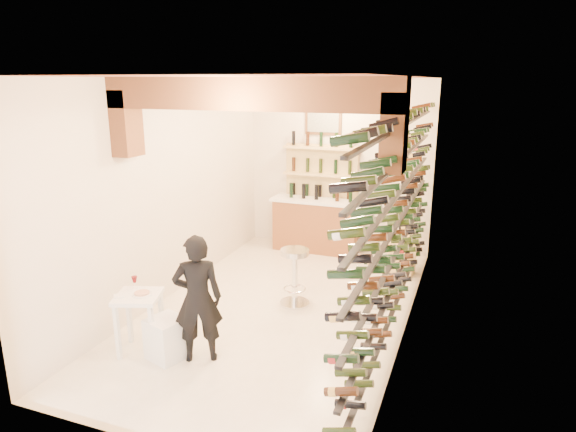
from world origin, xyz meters
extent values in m
plane|color=white|center=(0.00, 0.00, 0.00)|extent=(6.00, 6.00, 0.00)
cube|color=beige|center=(0.00, 3.00, 1.60)|extent=(3.50, 0.02, 3.20)
cube|color=beige|center=(0.00, -3.00, 1.60)|extent=(3.50, 0.02, 3.20)
cube|color=beige|center=(-1.75, 0.00, 1.60)|extent=(0.02, 6.00, 3.20)
cube|color=beige|center=(1.75, 0.00, 1.60)|extent=(0.02, 6.00, 3.20)
cube|color=#A25039|center=(0.00, 0.00, 3.20)|extent=(3.50, 6.00, 0.02)
cube|color=#A26039|center=(0.00, -1.00, 3.02)|extent=(3.50, 0.35, 0.36)
cube|color=#A26039|center=(-1.63, -1.00, 2.65)|extent=(0.24, 0.35, 0.80)
cube|color=#A26039|center=(1.63, -1.00, 2.65)|extent=(0.24, 0.35, 0.80)
cube|color=black|center=(1.59, 0.00, 0.25)|extent=(0.06, 5.70, 0.03)
cube|color=black|center=(1.59, 0.00, 0.65)|extent=(0.06, 5.70, 0.03)
cube|color=black|center=(1.59, 0.00, 1.05)|extent=(0.06, 5.70, 0.03)
cube|color=black|center=(1.59, 0.00, 1.45)|extent=(0.06, 5.70, 0.03)
cube|color=black|center=(1.59, 0.00, 1.85)|extent=(0.06, 5.70, 0.03)
cube|color=black|center=(1.59, 0.00, 2.25)|extent=(0.06, 5.70, 0.03)
cube|color=black|center=(1.59, 0.00, 2.65)|extent=(0.06, 5.70, 0.03)
cube|color=brown|center=(-0.30, 2.65, 0.48)|extent=(1.60, 0.55, 0.96)
cube|color=white|center=(-0.30, 2.65, 0.98)|extent=(1.70, 0.62, 0.05)
cube|color=#D1B675|center=(-0.30, 2.92, 1.00)|extent=(1.40, 0.10, 2.00)
cube|color=#D1B675|center=(-0.30, 2.82, 0.45)|extent=(1.40, 0.28, 0.04)
cube|color=#D1B675|center=(-0.30, 2.82, 0.95)|extent=(1.40, 0.28, 0.04)
cube|color=#D1B675|center=(-0.30, 2.82, 1.45)|extent=(1.40, 0.28, 0.04)
cube|color=#D1B675|center=(-0.30, 2.82, 1.95)|extent=(1.40, 0.28, 0.04)
cube|color=brown|center=(-0.30, 2.97, 2.45)|extent=(0.70, 0.04, 0.55)
cube|color=#99998C|center=(-0.30, 2.94, 2.45)|extent=(0.60, 0.01, 0.45)
cube|color=white|center=(-1.15, -1.66, 0.71)|extent=(0.64, 0.64, 0.05)
cube|color=white|center=(-1.28, -1.92, 0.34)|extent=(0.05, 0.05, 0.68)
cube|color=white|center=(-0.89, -1.79, 0.34)|extent=(0.05, 0.05, 0.68)
cube|color=white|center=(-1.41, -1.54, 0.34)|extent=(0.05, 0.05, 0.68)
cube|color=white|center=(-1.02, -1.41, 0.34)|extent=(0.05, 0.05, 0.68)
cylinder|color=white|center=(-1.10, -1.64, 0.74)|extent=(0.23, 0.23, 0.01)
cylinder|color=#BF7266|center=(-1.10, -1.64, 0.75)|extent=(0.17, 0.17, 0.02)
cube|color=white|center=(-1.32, -1.78, 0.74)|extent=(0.16, 0.16, 0.01)
cylinder|color=white|center=(-1.29, -1.52, 0.73)|extent=(0.07, 0.07, 0.00)
cylinder|color=white|center=(-1.29, -1.52, 0.78)|extent=(0.01, 0.01, 0.09)
cone|color=#4F060A|center=(-1.29, -1.52, 0.85)|extent=(0.07, 0.07, 0.08)
cube|color=white|center=(-0.77, -1.68, 0.25)|extent=(0.49, 0.49, 0.49)
imported|color=black|center=(-0.39, -1.57, 0.76)|extent=(0.66, 0.58, 1.52)
cylinder|color=silver|center=(0.13, 0.22, 0.02)|extent=(0.43, 0.43, 0.03)
cylinder|color=silver|center=(0.13, 0.22, 0.40)|extent=(0.09, 0.09, 0.76)
cylinder|color=silver|center=(0.13, 0.22, 0.80)|extent=(0.41, 0.41, 0.08)
torus|color=silver|center=(0.13, 0.22, 0.24)|extent=(0.33, 0.33, 0.03)
cube|color=#E5C07E|center=(1.40, 1.98, 0.13)|extent=(0.46, 0.35, 0.26)
cube|color=#E5C07E|center=(1.40, 1.98, 0.38)|extent=(0.49, 0.39, 0.25)
camera|label=1|loc=(2.42, -6.14, 3.16)|focal=31.37mm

